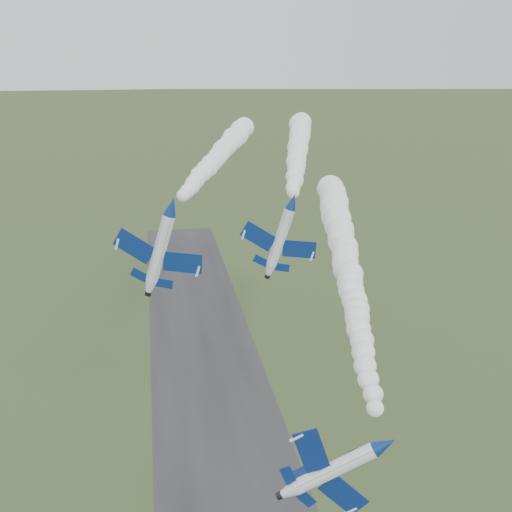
{
  "coord_description": "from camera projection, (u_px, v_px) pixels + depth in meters",
  "views": [
    {
      "loc": [
        -9.34,
        -49.99,
        64.59
      ],
      "look_at": [
        3.39,
        18.2,
        39.45
      ],
      "focal_mm": 40.0,
      "sensor_mm": 36.0,
      "label": 1
    }
  ],
  "objects": [
    {
      "name": "runway",
      "position": [
        224.0,
        450.0,
        97.54
      ],
      "size": [
        24.0,
        260.0,
        0.04
      ],
      "primitive_type": "cube",
      "color": "#2B2B2D",
      "rests_on": "ground"
    },
    {
      "name": "jet_pair_right",
      "position": [
        293.0,
        202.0,
        74.64
      ],
      "size": [
        10.16,
        12.36,
        3.95
      ],
      "rotation": [
        0.0,
        0.3,
        -0.26
      ],
      "color": "white"
    },
    {
      "name": "jet_lead",
      "position": [
        386.0,
        445.0,
        53.1
      ],
      "size": [
        6.3,
        12.98,
        9.09
      ],
      "rotation": [
        0.0,
        1.0,
        -0.22
      ],
      "color": "white"
    },
    {
      "name": "smoke_trail_jet_pair_left",
      "position": [
        222.0,
        152.0,
        107.12
      ],
      "size": [
        23.81,
        64.95,
        4.71
      ],
      "primitive_type": null,
      "rotation": [
        0.0,
        0.0,
        -0.29
      ],
      "color": "white"
    },
    {
      "name": "jet_pair_left",
      "position": [
        172.0,
        206.0,
        72.53
      ],
      "size": [
        11.69,
        14.23,
        4.63
      ],
      "rotation": [
        0.0,
        0.31,
        -0.29
      ],
      "color": "white"
    },
    {
      "name": "smoke_trail_jet_lead",
      "position": [
        345.0,
        258.0,
        92.14
      ],
      "size": [
        22.83,
        79.08,
        5.86
      ],
      "primitive_type": null,
      "rotation": [
        0.0,
        0.0,
        -0.22
      ],
      "color": "white"
    },
    {
      "name": "smoke_trail_jet_pair_right",
      "position": [
        298.0,
        147.0,
        110.84
      ],
      "size": [
        23.58,
        70.74,
        5.01
      ],
      "primitive_type": null,
      "rotation": [
        0.0,
        0.0,
        -0.26
      ],
      "color": "white"
    }
  ]
}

